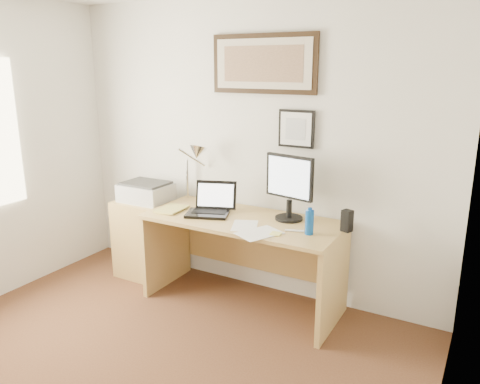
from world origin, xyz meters
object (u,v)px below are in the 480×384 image
Objects in this scene: side_cabinet at (146,238)px; printer at (146,192)px; laptop at (211,207)px; lcd_monitor at (289,184)px; water_bottle at (309,222)px; desk at (247,242)px; book at (162,208)px.

side_cabinet is 0.45m from printer.
laptop is 0.69m from lcd_monitor.
laptop is at bearing -164.81° from lcd_monitor.
desk is (-0.60, 0.17, -0.33)m from water_bottle.
water_bottle is at bearing -4.52° from side_cabinet.
printer reaches higher than book.
lcd_monitor is (1.40, 0.10, 0.68)m from side_cabinet.
water_bottle is 0.11× the size of desk.
lcd_monitor reaches higher than laptop.
laptop is at bearing 11.90° from book.
desk is 1.09m from printer.
desk is (1.07, 0.04, 0.15)m from side_cabinet.
lcd_monitor is at bearing 13.84° from book.
printer reaches higher than side_cabinet.
water_bottle is 0.68× the size of book.
laptop is (-0.89, 0.06, -0.03)m from water_bottle.
book reaches higher than desk.
water_bottle is at bearing -41.34° from lcd_monitor.
water_bottle is at bearing -4.11° from laptop.
laptop is at bearing -6.45° from printer.
laptop is (-0.29, -0.10, 0.29)m from desk.
side_cabinet is 1.66× the size of printer.
printer is at bearing 174.81° from water_bottle.
lcd_monitor is (-0.27, 0.23, 0.20)m from water_bottle.
book is 0.37m from printer.
book is 0.66× the size of laptop.
laptop reaches higher than book.
laptop reaches higher than side_cabinet.
desk is 3.97× the size of laptop.
lcd_monitor reaches higher than desk.
laptop is (0.44, 0.09, 0.05)m from book.
book is (-1.33, -0.03, -0.08)m from water_bottle.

